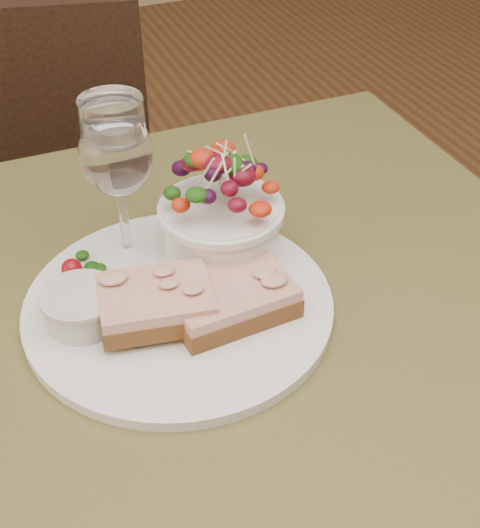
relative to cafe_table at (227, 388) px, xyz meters
name	(u,v)px	position (x,y,z in m)	size (l,w,h in m)	color
cafe_table	(227,388)	(0.00, 0.00, 0.00)	(0.80, 0.80, 0.75)	#4E4321
chair_far	(57,268)	(-0.09, 0.74, -0.36)	(0.50, 0.50, 0.90)	black
dinner_plate	(179,305)	(-0.04, 0.03, 0.11)	(0.31, 0.31, 0.01)	white
sandwich_front	(229,296)	(0.00, 0.00, 0.13)	(0.13, 0.10, 0.03)	#4D2914
sandwich_back	(156,302)	(-0.07, 0.01, 0.14)	(0.12, 0.10, 0.03)	#4D2914
ramekin	(81,306)	(-0.13, 0.04, 0.13)	(0.07, 0.07, 0.04)	beige
salad_bowl	(221,207)	(0.03, 0.09, 0.17)	(0.12, 0.12, 0.13)	white
garnish	(80,265)	(-0.12, 0.12, 0.12)	(0.05, 0.04, 0.02)	#0E370A
wine_glass	(117,159)	(-0.06, 0.14, 0.22)	(0.08, 0.08, 0.18)	white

